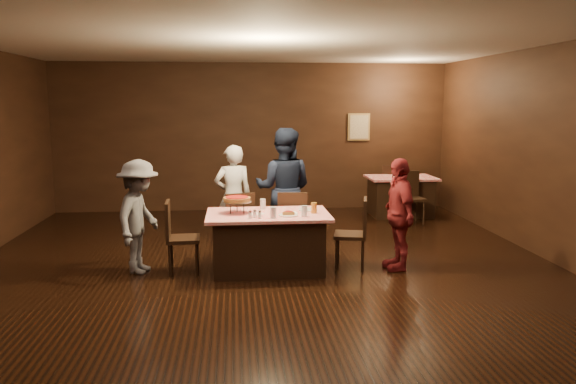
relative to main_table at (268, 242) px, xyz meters
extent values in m
plane|color=black|center=(-0.04, -0.66, -0.39)|extent=(10.00, 10.00, 0.00)
cube|color=silver|center=(-0.04, -0.66, 2.62)|extent=(8.00, 10.00, 0.04)
cube|color=black|center=(-0.04, 4.34, 1.11)|extent=(8.00, 0.04, 3.00)
cube|color=black|center=(-0.04, -5.66, 1.11)|extent=(8.00, 0.04, 3.00)
cube|color=tan|center=(2.16, 4.31, 1.31)|extent=(0.46, 0.03, 0.56)
cube|color=beige|center=(2.16, 4.29, 1.31)|extent=(0.38, 0.01, 0.48)
cube|color=red|center=(0.00, 0.00, 0.00)|extent=(1.60, 1.00, 0.77)
cube|color=red|center=(2.81, 3.39, 0.00)|extent=(1.30, 0.90, 0.77)
cube|color=black|center=(-0.40, 0.75, 0.09)|extent=(0.51, 0.51, 0.95)
cube|color=black|center=(0.40, 0.75, 0.09)|extent=(0.46, 0.46, 0.95)
cube|color=black|center=(-1.10, 0.00, 0.09)|extent=(0.44, 0.44, 0.95)
cube|color=black|center=(1.10, 0.00, 0.09)|extent=(0.51, 0.51, 0.95)
cube|color=black|center=(2.81, 2.69, 0.09)|extent=(0.46, 0.46, 0.95)
cube|color=black|center=(2.81, 3.99, 0.09)|extent=(0.50, 0.50, 0.95)
imported|color=silver|center=(-0.45, 1.27, 0.40)|extent=(0.63, 0.47, 1.58)
imported|color=black|center=(0.31, 1.16, 0.53)|extent=(1.04, 0.89, 1.83)
imported|color=slate|center=(-1.67, 0.09, 0.36)|extent=(0.76, 1.06, 1.48)
imported|color=maroon|center=(1.73, -0.09, 0.36)|extent=(0.41, 0.89, 1.49)
cylinder|color=black|center=(-0.40, 0.15, 0.46)|extent=(0.01, 0.01, 0.15)
cylinder|color=black|center=(-0.49, 0.00, 0.46)|extent=(0.01, 0.01, 0.15)
cylinder|color=black|center=(-0.31, 0.00, 0.46)|extent=(0.01, 0.01, 0.15)
cylinder|color=silver|center=(-0.40, 0.05, 0.54)|extent=(0.38, 0.38, 0.01)
cylinder|color=#B27233|center=(-0.40, 0.05, 0.57)|extent=(0.35, 0.35, 0.05)
cylinder|color=#A5140C|center=(-0.40, 0.05, 0.60)|extent=(0.30, 0.30, 0.01)
cylinder|color=white|center=(0.25, -0.18, 0.39)|extent=(0.25, 0.25, 0.01)
cylinder|color=#B27233|center=(0.25, -0.18, 0.42)|extent=(0.18, 0.18, 0.04)
cylinder|color=#A5140C|center=(0.25, -0.18, 0.44)|extent=(0.14, 0.14, 0.01)
cylinder|color=white|center=(0.55, 0.15, 0.39)|extent=(0.25, 0.25, 0.01)
cylinder|color=silver|center=(0.05, -0.30, 0.46)|extent=(0.08, 0.08, 0.14)
cylinder|color=silver|center=(0.45, -0.25, 0.46)|extent=(0.08, 0.08, 0.14)
cylinder|color=#BF7F26|center=(0.60, -0.05, 0.46)|extent=(0.08, 0.08, 0.14)
cylinder|color=silver|center=(-0.05, 0.30, 0.46)|extent=(0.08, 0.08, 0.14)
cylinder|color=silver|center=(-0.18, -0.25, 0.43)|extent=(0.04, 0.04, 0.08)
cylinder|color=silver|center=(-0.18, -0.25, 0.47)|extent=(0.05, 0.05, 0.02)
cylinder|color=silver|center=(-0.12, -0.30, 0.43)|extent=(0.04, 0.04, 0.08)
cylinder|color=silver|center=(-0.12, -0.30, 0.47)|extent=(0.05, 0.05, 0.02)
cylinder|color=silver|center=(-0.24, -0.30, 0.43)|extent=(0.04, 0.04, 0.08)
cylinder|color=silver|center=(-0.24, -0.30, 0.47)|extent=(0.05, 0.05, 0.02)
cube|color=white|center=(0.30, 0.00, 0.39)|extent=(0.19, 0.19, 0.01)
cube|color=white|center=(-0.15, -0.05, 0.39)|extent=(0.21, 0.21, 0.01)
camera|label=1|loc=(-0.43, -7.18, 1.82)|focal=35.00mm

